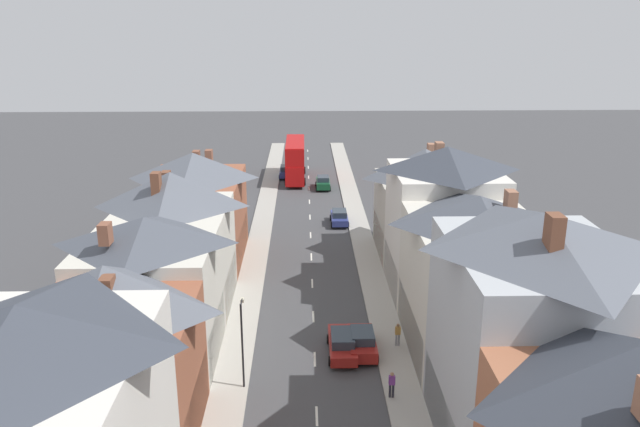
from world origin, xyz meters
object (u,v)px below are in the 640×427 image
object	(u,v)px
car_near_blue	(323,182)
car_parked_left_a	(362,341)
car_parked_right_a	(286,171)
pedestrian_mid_right	(398,333)
street_lamp	(242,338)
pedestrian_mid_left	(392,383)
car_near_silver	(342,343)
car_mid_black	(339,217)
double_decker_bus_lead	(295,159)

from	to	relation	value
car_near_blue	car_parked_left_a	distance (m)	41.19
car_parked_left_a	car_parked_right_a	size ratio (longest dim) A/B	1.03
pedestrian_mid_right	street_lamp	bearing A→B (deg)	-155.51
car_near_blue	pedestrian_mid_left	distance (m)	46.47
car_near_silver	car_mid_black	bearing A→B (deg)	87.23
car_parked_right_a	car_parked_left_a	bearing A→B (deg)	-82.53
car_parked_left_a	street_lamp	distance (m)	8.61
car_near_silver	car_mid_black	size ratio (longest dim) A/B	1.12
car_parked_left_a	pedestrian_mid_right	size ratio (longest dim) A/B	2.53
car_mid_black	car_near_silver	bearing A→B (deg)	-92.77
double_decker_bus_lead	pedestrian_mid_right	bearing A→B (deg)	-80.81
pedestrian_mid_right	car_mid_black	bearing A→B (deg)	95.31
car_parked_right_a	pedestrian_mid_left	distance (m)	53.01
car_near_blue	car_mid_black	distance (m)	14.48
pedestrian_mid_right	pedestrian_mid_left	bearing A→B (deg)	-101.49
car_parked_left_a	pedestrian_mid_right	xyz separation A→B (m)	(2.43, 0.66, 0.20)
double_decker_bus_lead	street_lamp	world-z (taller)	street_lamp
car_mid_black	street_lamp	world-z (taller)	street_lamp
double_decker_bus_lead	car_near_silver	distance (m)	46.32
car_near_blue	car_parked_left_a	bearing A→B (deg)	-88.19
car_parked_left_a	car_near_blue	bearing A→B (deg)	91.81
car_parked_right_a	pedestrian_mid_right	bearing A→B (deg)	-79.51
double_decker_bus_lead	car_parked_left_a	size ratio (longest dim) A/B	2.66
car_near_silver	double_decker_bus_lead	bearing A→B (deg)	94.47
car_near_silver	pedestrian_mid_left	distance (m)	5.68
car_near_silver	pedestrian_mid_right	distance (m)	3.82
double_decker_bus_lead	car_parked_left_a	bearing A→B (deg)	-83.91
car_near_blue	double_decker_bus_lead	bearing A→B (deg)	126.81
car_near_silver	pedestrian_mid_left	bearing A→B (deg)	-63.57
double_decker_bus_lead	car_parked_left_a	xyz separation A→B (m)	(4.91, -45.99, -1.98)
car_parked_left_a	street_lamp	size ratio (longest dim) A/B	0.74
car_near_blue	car_parked_left_a	world-z (taller)	car_near_blue
car_near_blue	pedestrian_mid_right	xyz separation A→B (m)	(3.73, -40.51, 0.18)
double_decker_bus_lead	pedestrian_mid_right	distance (m)	45.96
car_near_blue	car_parked_right_a	distance (m)	7.81
car_parked_right_a	car_near_silver	bearing A→B (deg)	-84.10
car_parked_right_a	double_decker_bus_lead	bearing A→B (deg)	-44.32
car_near_silver	car_parked_right_a	xyz separation A→B (m)	(-4.90, 47.40, 0.04)
double_decker_bus_lead	car_near_blue	size ratio (longest dim) A/B	2.68
car_near_blue	pedestrian_mid_right	world-z (taller)	pedestrian_mid_right
car_parked_left_a	pedestrian_mid_left	world-z (taller)	pedestrian_mid_left
car_near_silver	car_parked_right_a	distance (m)	47.65
car_near_blue	car_mid_black	xyz separation A→B (m)	(1.30, -14.42, -0.06)
car_near_blue	street_lamp	distance (m)	45.43
double_decker_bus_lead	pedestrian_mid_left	world-z (taller)	double_decker_bus_lead
car_near_silver	car_mid_black	distance (m)	26.93
double_decker_bus_lead	car_near_blue	bearing A→B (deg)	-53.19
car_near_silver	car_parked_left_a	bearing A→B (deg)	6.35
double_decker_bus_lead	car_near_silver	world-z (taller)	double_decker_bus_lead
double_decker_bus_lead	pedestrian_mid_left	distance (m)	51.62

